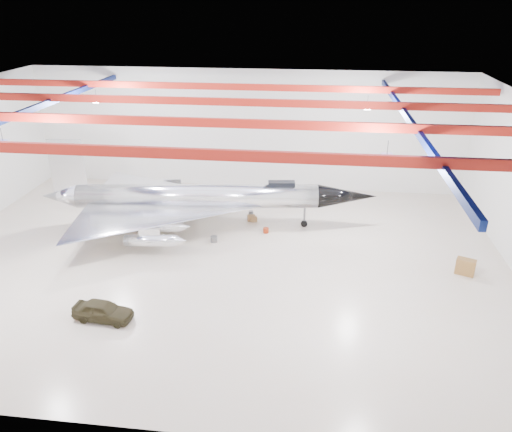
# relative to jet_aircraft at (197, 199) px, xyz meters

# --- Properties ---
(floor) EXTENTS (40.00, 40.00, 0.00)m
(floor) POSITION_rel_jet_aircraft_xyz_m (2.46, -5.25, -2.34)
(floor) COLOR beige
(floor) RESTS_ON ground
(wall_back) EXTENTS (40.00, 0.00, 40.00)m
(wall_back) POSITION_rel_jet_aircraft_xyz_m (2.46, 9.75, 3.16)
(wall_back) COLOR silver
(wall_back) RESTS_ON floor
(ceiling) EXTENTS (40.00, 40.00, 0.00)m
(ceiling) POSITION_rel_jet_aircraft_xyz_m (2.46, -5.25, 8.66)
(ceiling) COLOR #0A0F38
(ceiling) RESTS_ON wall_back
(ceiling_structure) EXTENTS (39.50, 29.50, 1.08)m
(ceiling_structure) POSITION_rel_jet_aircraft_xyz_m (2.46, -5.25, 7.99)
(ceiling_structure) COLOR maroon
(ceiling_structure) RESTS_ON ceiling
(jet_aircraft) EXTENTS (26.12, 16.59, 7.13)m
(jet_aircraft) POSITION_rel_jet_aircraft_xyz_m (0.00, 0.00, 0.00)
(jet_aircraft) COLOR silver
(jet_aircraft) RESTS_ON floor
(jeep) EXTENTS (3.55, 1.68, 1.17)m
(jeep) POSITION_rel_jet_aircraft_xyz_m (-2.48, -12.90, -1.75)
(jeep) COLOR #322C19
(jeep) RESTS_ON floor
(desk) EXTENTS (1.34, 1.03, 1.10)m
(desk) POSITION_rel_jet_aircraft_xyz_m (19.17, -5.12, -1.79)
(desk) COLOR brown
(desk) RESTS_ON floor
(engine_drum) EXTENTS (0.62, 0.62, 0.45)m
(engine_drum) POSITION_rel_jet_aircraft_xyz_m (1.78, -2.52, -2.11)
(engine_drum) COLOR #59595B
(engine_drum) RESTS_ON floor
(parts_bin) EXTENTS (0.73, 0.64, 0.44)m
(parts_bin) POSITION_rel_jet_aircraft_xyz_m (4.04, 1.66, -2.12)
(parts_bin) COLOR olive
(parts_bin) RESTS_ON floor
(crate_small) EXTENTS (0.38, 0.31, 0.25)m
(crate_small) POSITION_rel_jet_aircraft_xyz_m (-4.78, -0.01, -2.21)
(crate_small) COLOR #59595B
(crate_small) RESTS_ON floor
(tool_chest) EXTENTS (0.55, 0.55, 0.40)m
(tool_chest) POSITION_rel_jet_aircraft_xyz_m (5.47, -0.46, -2.14)
(tool_chest) COLOR maroon
(tool_chest) RESTS_ON floor
(oil_barrel) EXTENTS (0.65, 0.58, 0.38)m
(oil_barrel) POSITION_rel_jet_aircraft_xyz_m (4.24, 1.56, -2.15)
(oil_barrel) COLOR olive
(oil_barrel) RESTS_ON floor
(spares_box) EXTENTS (0.47, 0.47, 0.35)m
(spares_box) POSITION_rel_jet_aircraft_xyz_m (3.86, 2.79, -2.16)
(spares_box) COLOR #59595B
(spares_box) RESTS_ON floor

